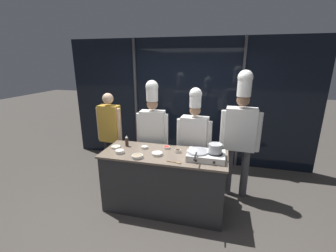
{
  "coord_description": "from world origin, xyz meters",
  "views": [
    {
      "loc": [
        0.81,
        -2.96,
        2.25
      ],
      "look_at": [
        0.0,
        0.25,
        1.27
      ],
      "focal_mm": 24.0,
      "sensor_mm": 36.0,
      "label": 1
    }
  ],
  "objects_px": {
    "prep_bowl_onion": "(145,147)",
    "prep_bowl_rice": "(120,151)",
    "portable_stove": "(206,155)",
    "frying_pan": "(198,150)",
    "prep_bowl_soy_glaze": "(178,151)",
    "chef_line": "(241,128)",
    "chef_head": "(153,128)",
    "prep_bowl_bean_sprouts": "(157,154)",
    "chef_sous": "(194,135)",
    "person_guest": "(110,129)",
    "prep_bowl_bell_pepper": "(167,147)",
    "stock_pot": "(215,148)",
    "squeeze_bottle_soy": "(127,141)",
    "prep_bowl_mushrooms": "(137,156)",
    "serving_spoon_slotted": "(177,163)",
    "prep_bowl_noodles": "(116,147)"
  },
  "relations": [
    {
      "from": "portable_stove",
      "to": "serving_spoon_slotted",
      "type": "relative_size",
      "value": 2.52
    },
    {
      "from": "prep_bowl_bell_pepper",
      "to": "chef_sous",
      "type": "relative_size",
      "value": 0.06
    },
    {
      "from": "prep_bowl_onion",
      "to": "prep_bowl_mushrooms",
      "type": "xyz_separation_m",
      "value": [
        0.02,
        -0.36,
        0.0
      ]
    },
    {
      "from": "portable_stove",
      "to": "prep_bowl_bell_pepper",
      "type": "xyz_separation_m",
      "value": [
        -0.62,
        0.23,
        -0.03
      ]
    },
    {
      "from": "serving_spoon_slotted",
      "to": "chef_line",
      "type": "relative_size",
      "value": 0.1
    },
    {
      "from": "prep_bowl_rice",
      "to": "chef_line",
      "type": "bearing_deg",
      "value": 24.88
    },
    {
      "from": "prep_bowl_onion",
      "to": "prep_bowl_bell_pepper",
      "type": "xyz_separation_m",
      "value": [
        0.34,
        0.08,
        -0.0
      ]
    },
    {
      "from": "prep_bowl_bell_pepper",
      "to": "chef_line",
      "type": "xyz_separation_m",
      "value": [
        1.1,
        0.46,
        0.26
      ]
    },
    {
      "from": "prep_bowl_bean_sprouts",
      "to": "chef_head",
      "type": "bearing_deg",
      "value": 112.67
    },
    {
      "from": "portable_stove",
      "to": "stock_pot",
      "type": "distance_m",
      "value": 0.17
    },
    {
      "from": "prep_bowl_onion",
      "to": "prep_bowl_rice",
      "type": "bearing_deg",
      "value": -137.44
    },
    {
      "from": "prep_bowl_rice",
      "to": "chef_line",
      "type": "xyz_separation_m",
      "value": [
        1.73,
        0.8,
        0.25
      ]
    },
    {
      "from": "prep_bowl_bean_sprouts",
      "to": "person_guest",
      "type": "height_order",
      "value": "person_guest"
    },
    {
      "from": "person_guest",
      "to": "chef_line",
      "type": "bearing_deg",
      "value": -173.19
    },
    {
      "from": "portable_stove",
      "to": "chef_head",
      "type": "height_order",
      "value": "chef_head"
    },
    {
      "from": "serving_spoon_slotted",
      "to": "person_guest",
      "type": "relative_size",
      "value": 0.12
    },
    {
      "from": "prep_bowl_rice",
      "to": "prep_bowl_mushrooms",
      "type": "xyz_separation_m",
      "value": [
        0.31,
        -0.09,
        -0.0
      ]
    },
    {
      "from": "portable_stove",
      "to": "frying_pan",
      "type": "bearing_deg",
      "value": -178.14
    },
    {
      "from": "prep_bowl_onion",
      "to": "chef_head",
      "type": "xyz_separation_m",
      "value": [
        -0.01,
        0.47,
        0.18
      ]
    },
    {
      "from": "prep_bowl_bean_sprouts",
      "to": "portable_stove",
      "type": "bearing_deg",
      "value": 3.96
    },
    {
      "from": "prep_bowl_mushrooms",
      "to": "prep_bowl_noodles",
      "type": "xyz_separation_m",
      "value": [
        -0.46,
        0.25,
        -0.0
      ]
    },
    {
      "from": "squeeze_bottle_soy",
      "to": "prep_bowl_bean_sprouts",
      "type": "height_order",
      "value": "squeeze_bottle_soy"
    },
    {
      "from": "portable_stove",
      "to": "chef_line",
      "type": "height_order",
      "value": "chef_line"
    },
    {
      "from": "frying_pan",
      "to": "squeeze_bottle_soy",
      "type": "bearing_deg",
      "value": 171.21
    },
    {
      "from": "stock_pot",
      "to": "squeeze_bottle_soy",
      "type": "xyz_separation_m",
      "value": [
        -1.39,
        0.17,
        -0.08
      ]
    },
    {
      "from": "chef_sous",
      "to": "prep_bowl_noodles",
      "type": "bearing_deg",
      "value": 30.77
    },
    {
      "from": "prep_bowl_rice",
      "to": "prep_bowl_mushrooms",
      "type": "height_order",
      "value": "prep_bowl_rice"
    },
    {
      "from": "squeeze_bottle_soy",
      "to": "person_guest",
      "type": "distance_m",
      "value": 0.66
    },
    {
      "from": "prep_bowl_mushrooms",
      "to": "person_guest",
      "type": "xyz_separation_m",
      "value": [
        -0.84,
        0.8,
        0.1
      ]
    },
    {
      "from": "frying_pan",
      "to": "prep_bowl_soy_glaze",
      "type": "bearing_deg",
      "value": 158.36
    },
    {
      "from": "prep_bowl_mushrooms",
      "to": "chef_line",
      "type": "xyz_separation_m",
      "value": [
        1.42,
        0.89,
        0.25
      ]
    },
    {
      "from": "chef_head",
      "to": "chef_line",
      "type": "distance_m",
      "value": 1.46
    },
    {
      "from": "squeeze_bottle_soy",
      "to": "prep_bowl_soy_glaze",
      "type": "xyz_separation_m",
      "value": [
        0.84,
        -0.06,
        -0.06
      ]
    },
    {
      "from": "person_guest",
      "to": "portable_stove",
      "type": "bearing_deg",
      "value": 166.09
    },
    {
      "from": "prep_bowl_soy_glaze",
      "to": "chef_line",
      "type": "xyz_separation_m",
      "value": [
        0.9,
        0.57,
        0.25
      ]
    },
    {
      "from": "prep_bowl_mushrooms",
      "to": "chef_sous",
      "type": "xyz_separation_m",
      "value": [
        0.69,
        0.83,
        0.09
      ]
    },
    {
      "from": "frying_pan",
      "to": "chef_head",
      "type": "xyz_separation_m",
      "value": [
        -0.86,
        0.62,
        0.07
      ]
    },
    {
      "from": "prep_bowl_onion",
      "to": "prep_bowl_rice",
      "type": "xyz_separation_m",
      "value": [
        -0.29,
        -0.27,
        0.01
      ]
    },
    {
      "from": "portable_stove",
      "to": "prep_bowl_bell_pepper",
      "type": "bearing_deg",
      "value": 159.88
    },
    {
      "from": "person_guest",
      "to": "prep_bowl_bell_pepper",
      "type": "bearing_deg",
      "value": 167.06
    },
    {
      "from": "prep_bowl_mushrooms",
      "to": "prep_bowl_noodles",
      "type": "relative_size",
      "value": 1.14
    },
    {
      "from": "portable_stove",
      "to": "prep_bowl_soy_glaze",
      "type": "xyz_separation_m",
      "value": [
        -0.43,
        0.12,
        -0.02
      ]
    },
    {
      "from": "stock_pot",
      "to": "chef_line",
      "type": "relative_size",
      "value": 0.1
    },
    {
      "from": "prep_bowl_soy_glaze",
      "to": "person_guest",
      "type": "xyz_separation_m",
      "value": [
        -1.35,
        0.47,
        0.1
      ]
    },
    {
      "from": "squeeze_bottle_soy",
      "to": "chef_line",
      "type": "distance_m",
      "value": 1.83
    },
    {
      "from": "stock_pot",
      "to": "prep_bowl_soy_glaze",
      "type": "distance_m",
      "value": 0.58
    },
    {
      "from": "prep_bowl_bean_sprouts",
      "to": "chef_sous",
      "type": "xyz_separation_m",
      "value": [
        0.44,
        0.67,
        0.09
      ]
    },
    {
      "from": "prep_bowl_soy_glaze",
      "to": "chef_sous",
      "type": "bearing_deg",
      "value": 71.0
    },
    {
      "from": "portable_stove",
      "to": "stock_pot",
      "type": "bearing_deg",
      "value": 0.13
    },
    {
      "from": "chef_sous",
      "to": "chef_line",
      "type": "relative_size",
      "value": 0.87
    }
  ]
}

